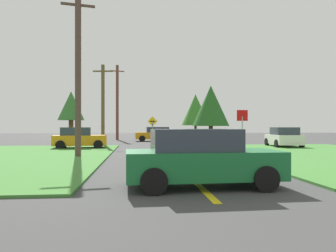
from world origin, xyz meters
TOP-DOWN VIEW (x-y plane):
  - ground_plane at (0.00, 0.00)m, footprint 120.00×120.00m
  - grass_verge_right at (9.33, -4.00)m, footprint 12.00×20.00m
  - lane_stripe_center at (0.00, -8.00)m, footprint 0.20×14.00m
  - stop_sign at (4.86, -2.10)m, footprint 0.68×0.09m
  - car_on_crossroad at (10.04, 3.11)m, footprint 2.47×4.01m
  - car_approaching_junction at (0.37, 14.93)m, footprint 4.66×2.19m
  - parked_car_near_building at (-6.14, 3.01)m, footprint 4.10×2.28m
  - car_behind_on_main_road at (0.01, -13.03)m, footprint 4.32×2.10m
  - utility_pole_near at (-4.95, -4.06)m, footprint 1.79×0.49m
  - utility_pole_mid at (-4.83, 7.45)m, footprint 1.80×0.32m
  - utility_pole_far at (-4.26, 18.97)m, footprint 1.78×0.54m
  - direction_sign at (-0.39, 7.06)m, footprint 0.91×0.08m
  - oak_tree_left at (6.27, 12.68)m, footprint 4.03×4.03m
  - pine_tree_center at (5.53, 17.92)m, footprint 3.54×3.54m
  - oak_tree_right at (-8.15, 10.05)m, footprint 2.54×2.54m

SIDE VIEW (x-z plane):
  - ground_plane at x=0.00m, z-range 0.00..0.00m
  - lane_stripe_center at x=0.00m, z-range 0.00..0.01m
  - grass_verge_right at x=9.33m, z-range 0.00..0.08m
  - parked_car_near_building at x=-6.14m, z-range -0.01..1.61m
  - car_on_crossroad at x=10.04m, z-range -0.01..1.61m
  - car_behind_on_main_road at x=0.01m, z-range -0.01..1.61m
  - car_approaching_junction at x=0.37m, z-range 0.00..1.62m
  - direction_sign at x=-0.39m, z-range 0.32..2.91m
  - stop_sign at x=4.86m, z-range 0.53..3.25m
  - oak_tree_right at x=-8.15m, z-range 1.09..6.19m
  - utility_pole_mid at x=-4.83m, z-range 0.11..7.35m
  - pine_tree_center at x=5.53m, z-range 0.91..6.63m
  - oak_tree_left at x=6.27m, z-range 0.85..7.02m
  - utility_pole_near at x=-4.95m, z-range 0.10..9.10m
  - utility_pole_far at x=-4.26m, z-range 0.08..9.48m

